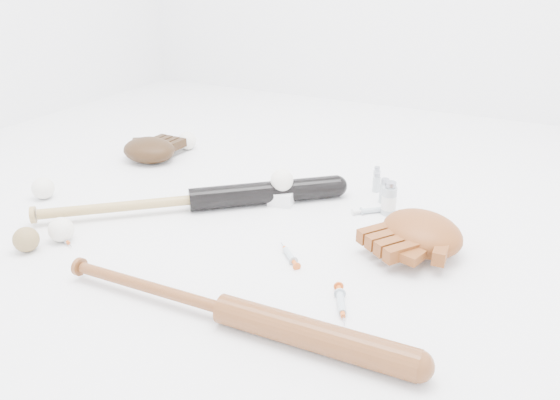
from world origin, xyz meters
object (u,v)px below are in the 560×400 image
at_px(glove_dark, 149,150).
at_px(pedestal, 282,197).
at_px(bat_dark, 193,200).
at_px(bat_wood, 224,309).

relative_size(glove_dark, pedestal, 3.25).
distance_m(glove_dark, pedestal, 0.64).
distance_m(bat_dark, glove_dark, 0.50).
height_order(bat_dark, bat_wood, bat_dark).
bearing_deg(glove_dark, pedestal, -7.65).
xyz_separation_m(glove_dark, pedestal, (0.63, -0.12, -0.02)).
bearing_deg(pedestal, bat_dark, -141.76).
relative_size(bat_wood, glove_dark, 3.52).
xyz_separation_m(bat_dark, bat_wood, (0.39, -0.43, -0.00)).
distance_m(bat_wood, glove_dark, 1.08).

